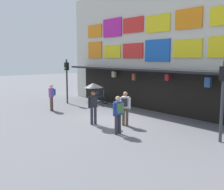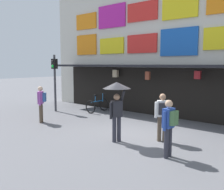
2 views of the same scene
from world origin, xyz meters
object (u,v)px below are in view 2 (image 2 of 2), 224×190
(pedestrian_in_white, at_px, (169,124))
(pedestrian_in_purple, at_px, (41,101))
(bicycle_parked, at_px, (97,105))
(pedestrian_in_black, at_px, (162,114))
(traffic_light_near, at_px, (55,74))
(pedestrian_with_umbrella, at_px, (117,95))

(pedestrian_in_white, bearing_deg, pedestrian_in_purple, 177.89)
(bicycle_parked, relative_size, pedestrian_in_purple, 0.70)
(pedestrian_in_purple, bearing_deg, pedestrian_in_black, 9.95)
(traffic_light_near, relative_size, pedestrian_with_umbrella, 1.54)
(traffic_light_near, xyz_separation_m, pedestrian_in_black, (7.49, -1.15, -1.16))
(bicycle_parked, distance_m, pedestrian_in_white, 7.46)
(traffic_light_near, relative_size, bicycle_parked, 2.72)
(pedestrian_in_black, distance_m, pedestrian_in_white, 1.54)
(pedestrian_in_white, bearing_deg, pedestrian_with_umbrella, 174.65)
(pedestrian_in_black, xyz_separation_m, pedestrian_in_white, (0.91, -1.24, 0.00))
(bicycle_parked, xyz_separation_m, pedestrian_with_umbrella, (4.32, -3.58, 1.25))
(traffic_light_near, height_order, bicycle_parked, traffic_light_near)
(pedestrian_in_purple, bearing_deg, pedestrian_with_umbrella, -0.60)
(traffic_light_near, bearing_deg, bicycle_parked, 34.71)
(traffic_light_near, relative_size, pedestrian_in_white, 1.90)
(traffic_light_near, xyz_separation_m, pedestrian_with_umbrella, (6.31, -2.19, -0.50))
(bicycle_parked, bearing_deg, pedestrian_with_umbrella, -39.62)
(pedestrian_in_purple, xyz_separation_m, pedestrian_in_white, (6.60, -0.24, 0.00))
(pedestrian_in_purple, bearing_deg, traffic_light_near, 129.95)
(traffic_light_near, distance_m, pedestrian_with_umbrella, 6.70)
(traffic_light_near, xyz_separation_m, pedestrian_in_white, (8.40, -2.39, -1.16))
(pedestrian_in_black, bearing_deg, pedestrian_in_purple, -170.05)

